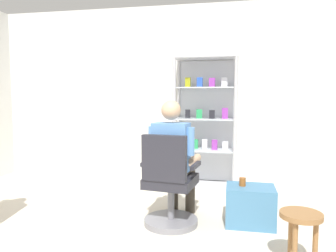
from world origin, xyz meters
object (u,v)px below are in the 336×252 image
tea_glass (242,182)px  wooden_stool (301,224)px  office_chair (169,189)px  storage_crate (250,206)px  display_cabinet_main (206,121)px  seated_shopkeeper (174,155)px

tea_glass → wooden_stool: size_ratio=0.20×
office_chair → storage_crate: (0.81, 0.22, -0.19)m
display_cabinet_main → wooden_stool: display_cabinet_main is taller
storage_crate → seated_shopkeeper: bearing=-176.1°
seated_shopkeeper → storage_crate: size_ratio=2.62×
office_chair → seated_shopkeeper: seated_shopkeeper is taller
display_cabinet_main → storage_crate: bearing=-67.0°
wooden_stool → office_chair: bearing=152.9°
office_chair → storage_crate: 0.86m
display_cabinet_main → wooden_stool: (0.93, -2.21, -0.61)m
seated_shopkeeper → wooden_stool: size_ratio=2.93×
office_chair → wooden_stool: 1.30m
display_cabinet_main → tea_glass: size_ratio=21.28×
office_chair → seated_shopkeeper: 0.36m
storage_crate → wooden_stool: bearing=-67.1°
display_cabinet_main → seated_shopkeeper: bearing=-97.9°
seated_shopkeeper → office_chair: bearing=-97.1°
office_chair → storage_crate: bearing=14.9°
seated_shopkeeper → storage_crate: seated_shopkeeper is taller
display_cabinet_main → storage_crate: display_cabinet_main is taller
display_cabinet_main → seated_shopkeeper: size_ratio=1.47×
storage_crate → wooden_stool: wooden_stool is taller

